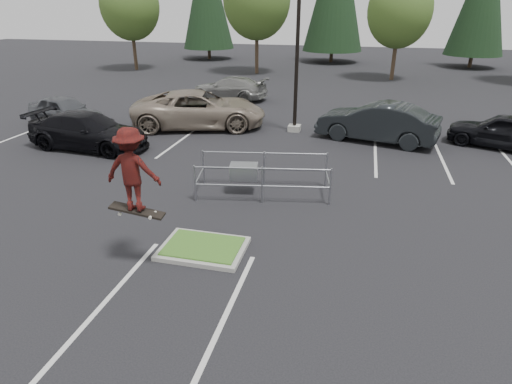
% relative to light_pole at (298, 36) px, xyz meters
% --- Properties ---
extents(ground, '(120.00, 120.00, 0.00)m').
position_rel_light_pole_xyz_m(ground, '(-0.50, -12.00, -4.56)').
color(ground, black).
rests_on(ground, ground).
extents(grass_median, '(2.20, 1.60, 0.16)m').
position_rel_light_pole_xyz_m(grass_median, '(-0.50, -12.00, -4.48)').
color(grass_median, '#99988F').
rests_on(grass_median, ground).
extents(stall_lines, '(22.62, 17.60, 0.01)m').
position_rel_light_pole_xyz_m(stall_lines, '(-1.85, -5.98, -4.56)').
color(stall_lines, silver).
rests_on(stall_lines, ground).
extents(light_pole, '(0.70, 0.60, 10.12)m').
position_rel_light_pole_xyz_m(light_pole, '(0.00, 0.00, 0.00)').
color(light_pole, '#99988F').
rests_on(light_pole, ground).
extents(decid_a, '(5.44, 5.44, 8.91)m').
position_rel_light_pole_xyz_m(decid_a, '(-18.51, 18.03, 1.02)').
color(decid_a, '#38281C').
rests_on(decid_a, ground).
extents(decid_b, '(5.89, 5.89, 9.64)m').
position_rel_light_pole_xyz_m(decid_b, '(-6.51, 18.53, 1.48)').
color(decid_b, '#38281C').
rests_on(decid_b, ground).
extents(decid_c, '(5.12, 5.12, 8.38)m').
position_rel_light_pole_xyz_m(decid_c, '(5.49, 17.83, 0.69)').
color(decid_c, '#38281C').
rests_on(decid_c, ground).
extents(cart_corral, '(4.63, 2.34, 1.25)m').
position_rel_light_pole_xyz_m(cart_corral, '(-0.29, -8.09, -3.77)').
color(cart_corral, gray).
rests_on(cart_corral, ground).
extents(skateboarder, '(1.32, 0.83, 2.15)m').
position_rel_light_pole_xyz_m(skateboarder, '(-1.70, -13.00, -2.02)').
color(skateboarder, black).
rests_on(skateboarder, ground).
extents(car_l_tan, '(7.41, 4.90, 1.89)m').
position_rel_light_pole_xyz_m(car_l_tan, '(-5.00, -0.50, -3.61)').
color(car_l_tan, gray).
rests_on(car_l_tan, ground).
extents(car_l_black, '(5.62, 2.63, 1.58)m').
position_rel_light_pole_xyz_m(car_l_black, '(-8.50, -5.00, -3.77)').
color(car_l_black, black).
rests_on(car_l_black, ground).
extents(car_l_grey, '(4.82, 3.03, 1.53)m').
position_rel_light_pole_xyz_m(car_l_grey, '(-12.00, -1.78, -3.79)').
color(car_l_grey, '#484A4F').
rests_on(car_l_grey, ground).
extents(car_r_charc, '(5.81, 3.22, 1.81)m').
position_rel_light_pole_xyz_m(car_r_charc, '(4.00, -0.77, -3.65)').
color(car_r_charc, black).
rests_on(car_r_charc, ground).
extents(car_r_black, '(4.91, 3.42, 1.55)m').
position_rel_light_pole_xyz_m(car_r_black, '(9.50, -0.50, -3.78)').
color(car_r_black, black).
rests_on(car_r_black, ground).
extents(car_far_silver, '(5.34, 2.63, 1.49)m').
position_rel_light_pole_xyz_m(car_far_silver, '(-5.50, 6.74, -3.81)').
color(car_far_silver, gray).
rests_on(car_far_silver, ground).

